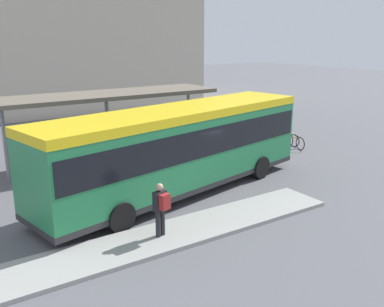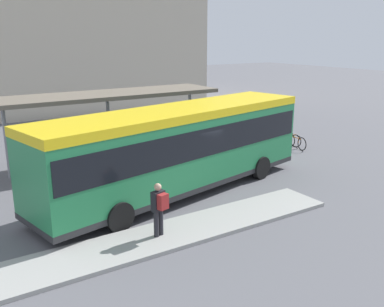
% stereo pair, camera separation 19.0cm
% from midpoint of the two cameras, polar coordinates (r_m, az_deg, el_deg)
% --- Properties ---
extents(ground_plane, '(120.00, 120.00, 0.00)m').
position_cam_midpoint_polar(ground_plane, '(16.29, -1.36, -5.22)').
color(ground_plane, '#5B5B60').
extents(curb_island, '(11.91, 1.80, 0.12)m').
position_cam_midpoint_polar(curb_island, '(12.78, -3.54, -11.02)').
color(curb_island, '#9E9E99').
rests_on(curb_island, ground_plane).
extents(city_bus, '(11.73, 4.74, 3.23)m').
position_cam_midpoint_polar(city_bus, '(15.74, -1.38, 1.22)').
color(city_bus, '#237A47').
rests_on(city_bus, ground_plane).
extents(pedestrian_waiting, '(0.44, 0.48, 1.61)m').
position_cam_midpoint_polar(pedestrian_waiting, '(12.32, -3.95, -7.05)').
color(pedestrian_waiting, '#232328').
rests_on(pedestrian_waiting, curb_island).
extents(bicycle_orange, '(0.48, 1.62, 0.70)m').
position_cam_midpoint_polar(bicycle_orange, '(23.20, 13.96, 1.53)').
color(bicycle_orange, black).
rests_on(bicycle_orange, ground_plane).
extents(bicycle_yellow, '(0.48, 1.62, 0.70)m').
position_cam_midpoint_polar(bicycle_yellow, '(23.71, 12.96, 1.88)').
color(bicycle_yellow, black).
rests_on(bicycle_yellow, ground_plane).
extents(bicycle_white, '(0.48, 1.59, 0.69)m').
position_cam_midpoint_polar(bicycle_white, '(24.06, 11.59, 2.13)').
color(bicycle_white, black).
rests_on(bicycle_white, ground_plane).
extents(station_shelter, '(10.50, 2.74, 3.24)m').
position_cam_midpoint_polar(station_shelter, '(19.95, -10.98, 7.48)').
color(station_shelter, '#706656').
rests_on(station_shelter, ground_plane).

